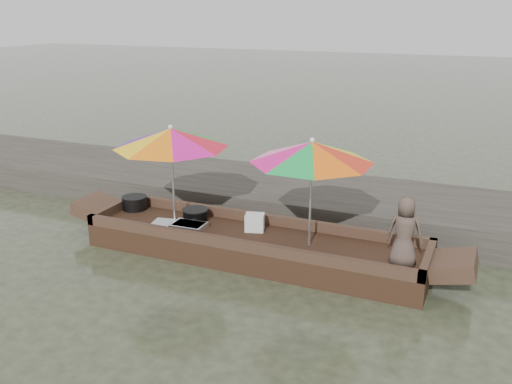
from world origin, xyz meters
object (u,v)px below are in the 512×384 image
at_px(supply_bag, 255,222).
at_px(vendor, 405,232).
at_px(cooking_pot, 135,203).
at_px(umbrella_stern, 311,193).
at_px(charcoal_grill, 195,215).
at_px(tray_crayfish, 189,226).
at_px(tray_scallop, 169,225).
at_px(umbrella_bow, 173,175).
at_px(boat_hull, 253,247).

xyz_separation_m(supply_bag, vendor, (2.25, -0.38, 0.35)).
bearing_deg(cooking_pot, supply_bag, -2.45).
relative_size(cooking_pot, vendor, 0.43).
bearing_deg(umbrella_stern, supply_bag, 167.59).
bearing_deg(vendor, charcoal_grill, -8.82).
bearing_deg(charcoal_grill, tray_crayfish, -77.51).
relative_size(tray_crayfish, tray_scallop, 1.00).
xyz_separation_m(vendor, umbrella_bow, (-3.53, 0.17, 0.30)).
xyz_separation_m(charcoal_grill, supply_bag, (1.02, -0.01, 0.04)).
height_order(umbrella_bow, umbrella_stern, same).
relative_size(cooking_pot, tray_scallop, 0.81).
bearing_deg(tray_scallop, supply_bag, 16.12).
relative_size(boat_hull, tray_crayfish, 9.98).
distance_m(boat_hull, cooking_pot, 2.33).
relative_size(tray_crayfish, charcoal_grill, 1.33).
bearing_deg(umbrella_stern, cooking_pot, 174.57).
relative_size(charcoal_grill, vendor, 0.40).
bearing_deg(tray_crayfish, tray_scallop, -175.68).
height_order(supply_bag, vendor, vendor).
bearing_deg(vendor, supply_bag, -11.66).
xyz_separation_m(cooking_pot, umbrella_bow, (0.95, -0.30, 0.67)).
xyz_separation_m(charcoal_grill, umbrella_bow, (-0.25, -0.21, 0.68)).
height_order(boat_hull, vendor, vendor).
xyz_separation_m(tray_scallop, umbrella_stern, (2.21, 0.17, 0.74)).
height_order(tray_scallop, vendor, vendor).
height_order(cooking_pot, tray_crayfish, cooking_pot).
relative_size(boat_hull, supply_bag, 18.14).
xyz_separation_m(tray_crayfish, vendor, (3.20, -0.03, 0.43)).
bearing_deg(tray_scallop, boat_hull, 7.04).
bearing_deg(supply_bag, cooking_pot, 177.55).
xyz_separation_m(boat_hull, supply_bag, (-0.07, 0.20, 0.30)).
xyz_separation_m(vendor, umbrella_stern, (-1.33, 0.17, 0.30)).
relative_size(tray_scallop, charcoal_grill, 1.33).
bearing_deg(tray_scallop, vendor, -0.11).
xyz_separation_m(tray_scallop, umbrella_bow, (0.01, 0.17, 0.74)).
xyz_separation_m(tray_crayfish, supply_bag, (0.94, 0.34, 0.09)).
bearing_deg(tray_scallop, umbrella_stern, 4.30).
relative_size(vendor, umbrella_stern, 0.56).
distance_m(tray_scallop, umbrella_bow, 0.76).
height_order(tray_scallop, supply_bag, supply_bag).
bearing_deg(charcoal_grill, supply_bag, -0.29).
bearing_deg(tray_crayfish, supply_bag, 20.08).
bearing_deg(umbrella_bow, charcoal_grill, 39.93).
height_order(tray_crayfish, umbrella_bow, umbrella_bow).
xyz_separation_m(tray_crayfish, charcoal_grill, (-0.08, 0.35, 0.05)).
xyz_separation_m(supply_bag, umbrella_bow, (-1.27, -0.20, 0.65)).
distance_m(charcoal_grill, supply_bag, 1.02).
bearing_deg(umbrella_stern, tray_scallop, -175.70).
bearing_deg(vendor, boat_hull, -6.69).
distance_m(tray_crayfish, charcoal_grill, 0.36).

